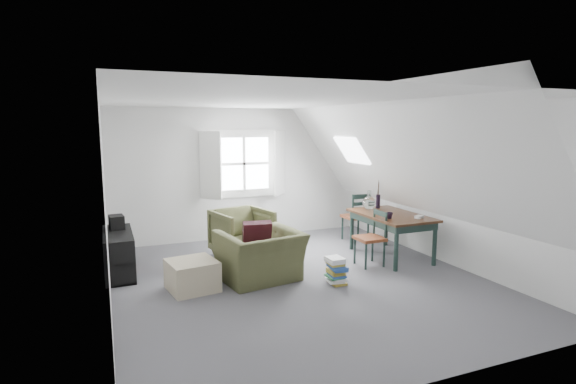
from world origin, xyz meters
name	(u,v)px	position (x,y,z in m)	size (l,w,h in m)	color
floor	(301,281)	(0.00, 0.00, 0.00)	(5.50, 5.50, 0.00)	#525156
ceiling	(302,101)	(0.00, 0.00, 2.50)	(5.50, 5.50, 0.00)	white
wall_back	(243,174)	(0.00, 2.75, 1.25)	(5.00, 5.00, 0.00)	silver
wall_front	(438,241)	(0.00, -2.75, 1.25)	(5.00, 5.00, 0.00)	silver
wall_left	(106,206)	(-2.50, 0.00, 1.25)	(5.50, 5.50, 0.00)	silver
wall_right	(445,185)	(2.50, 0.00, 1.25)	(5.50, 5.50, 0.00)	silver
slope_left	(186,159)	(-1.55, 0.00, 1.78)	(5.50, 5.50, 0.00)	white
slope_right	(396,153)	(1.55, 0.00, 1.78)	(5.50, 5.50, 0.00)	white
dormer_window	(244,164)	(0.00, 2.68, 1.45)	(1.71, 0.35, 1.30)	white
skylight	(352,150)	(1.55, 1.30, 1.75)	(0.55, 0.75, 0.04)	white
armchair_near	(261,280)	(-0.52, 0.25, 0.00)	(1.08, 0.94, 0.70)	#464929
armchair_far	(242,256)	(-0.41, 1.50, 0.00)	(0.85, 0.88, 0.80)	#464929
throw_pillow	(257,235)	(-0.52, 0.40, 0.63)	(0.41, 0.12, 0.41)	#360E18
ottoman	(192,275)	(-1.48, 0.24, 0.20)	(0.60, 0.60, 0.40)	tan
dining_table	(391,220)	(1.86, 0.50, 0.63)	(0.88, 1.46, 0.73)	#331A0D
demijohn	(369,202)	(1.71, 0.95, 0.87)	(0.23, 0.23, 0.33)	silver
vase_twigs	(378,201)	(1.96, 1.05, 0.86)	(0.08, 0.08, 0.60)	black
cup	(389,219)	(1.61, 0.20, 0.73)	(0.11, 0.11, 0.10)	black
paper_box	(419,217)	(2.06, 0.05, 0.75)	(0.13, 0.09, 0.04)	white
dining_chair_far	(356,216)	(1.87, 1.63, 0.48)	(0.43, 0.43, 0.93)	brown
dining_chair_near	(372,237)	(1.32, 0.25, 0.45)	(0.40, 0.40, 0.86)	brown
media_shelf	(119,256)	(-2.36, 1.28, 0.28)	(0.41, 1.22, 0.62)	black
electronics_box	(117,223)	(-2.36, 1.57, 0.72)	(0.20, 0.28, 0.22)	black
magazine_stack	(336,271)	(0.41, -0.29, 0.19)	(0.28, 0.33, 0.37)	#B29933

